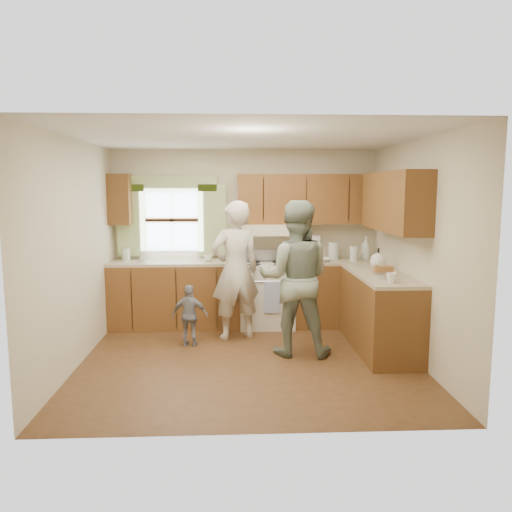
{
  "coord_description": "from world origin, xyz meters",
  "views": [
    {
      "loc": [
        -0.17,
        -5.51,
        1.97
      ],
      "look_at": [
        0.1,
        0.4,
        1.15
      ],
      "focal_mm": 35.0,
      "sensor_mm": 36.0,
      "label": 1
    }
  ],
  "objects_px": {
    "stove": "(267,294)",
    "woman_right": "(295,278)",
    "woman_left": "(235,270)",
    "child": "(190,316)"
  },
  "relations": [
    {
      "from": "stove",
      "to": "child",
      "type": "distance_m",
      "value": 1.35
    },
    {
      "from": "woman_left",
      "to": "woman_right",
      "type": "xyz_separation_m",
      "value": [
        0.69,
        -0.64,
        0.01
      ]
    },
    {
      "from": "stove",
      "to": "woman_right",
      "type": "relative_size",
      "value": 0.59
    },
    {
      "from": "woman_right",
      "to": "woman_left",
      "type": "bearing_deg",
      "value": -34.3
    },
    {
      "from": "stove",
      "to": "child",
      "type": "bearing_deg",
      "value": -138.8
    },
    {
      "from": "woman_right",
      "to": "stove",
      "type": "bearing_deg",
      "value": -70.26
    },
    {
      "from": "stove",
      "to": "woman_right",
      "type": "bearing_deg",
      "value": -78.57
    },
    {
      "from": "woman_left",
      "to": "child",
      "type": "bearing_deg",
      "value": 8.96
    },
    {
      "from": "woman_right",
      "to": "child",
      "type": "bearing_deg",
      "value": -6.58
    },
    {
      "from": "woman_left",
      "to": "child",
      "type": "height_order",
      "value": "woman_left"
    }
  ]
}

